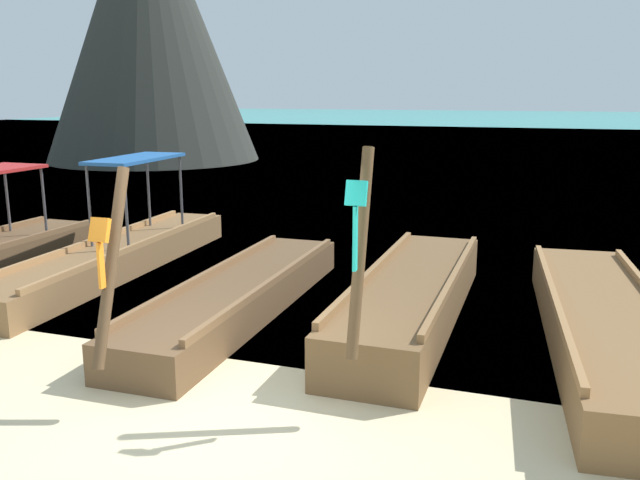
{
  "coord_description": "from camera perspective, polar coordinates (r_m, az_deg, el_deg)",
  "views": [
    {
      "loc": [
        3.04,
        -5.63,
        3.19
      ],
      "look_at": [
        0.0,
        3.25,
        1.11
      ],
      "focal_mm": 37.33,
      "sensor_mm": 36.0,
      "label": 1
    }
  ],
  "objects": [
    {
      "name": "sea_water",
      "position": [
        67.02,
        16.5,
        9.28
      ],
      "size": [
        120.0,
        120.0,
        0.0
      ],
      "primitive_type": "plane",
      "color": "teal",
      "rests_on": "ground"
    },
    {
      "name": "longtail_boat_pink_ribbon",
      "position": [
        12.56,
        -17.07,
        -1.23
      ],
      "size": [
        1.36,
        7.28,
        2.52
      ],
      "color": "brown",
      "rests_on": "ground"
    },
    {
      "name": "longtail_boat_red_ribbon",
      "position": [
        9.21,
        23.21,
        -6.81
      ],
      "size": [
        1.88,
        6.77,
        2.46
      ],
      "color": "brown",
      "rests_on": "ground"
    },
    {
      "name": "karst_rock",
      "position": [
        33.81,
        -14.66,
        17.69
      ],
      "size": [
        10.03,
        10.03,
        13.37
      ],
      "color": "#2D302B",
      "rests_on": "ground"
    },
    {
      "name": "longtail_boat_turquoise_ribbon",
      "position": [
        9.59,
        7.89,
        -4.91
      ],
      "size": [
        1.25,
        5.97,
        2.68
      ],
      "color": "brown",
      "rests_on": "ground"
    },
    {
      "name": "longtail_boat_orange_ribbon",
      "position": [
        9.89,
        -6.89,
        -4.76
      ],
      "size": [
        1.24,
        6.33,
        2.46
      ],
      "color": "brown",
      "rests_on": "ground"
    },
    {
      "name": "ground",
      "position": [
        7.15,
        -8.73,
        -14.17
      ],
      "size": [
        120.0,
        120.0,
        0.0
      ],
      "primitive_type": "plane",
      "color": "beige"
    }
  ]
}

